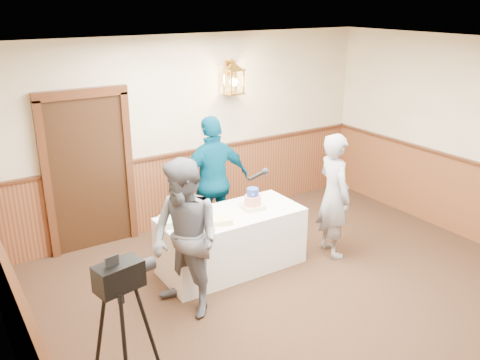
% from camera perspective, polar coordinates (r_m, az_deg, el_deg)
% --- Properties ---
extents(ground, '(7.00, 7.00, 0.00)m').
position_cam_1_polar(ground, '(5.56, 12.95, -16.74)').
color(ground, black).
rests_on(ground, ground).
extents(room_shell, '(6.02, 7.02, 2.81)m').
position_cam_1_polar(room_shell, '(5.09, 10.22, -0.57)').
color(room_shell, '#C1B190').
rests_on(room_shell, ground).
extents(display_table, '(1.80, 0.80, 0.75)m').
position_cam_1_polar(display_table, '(6.45, -0.97, -6.82)').
color(display_table, white).
rests_on(display_table, ground).
extents(tiered_cake, '(0.30, 0.30, 0.27)m').
position_cam_1_polar(tiered_cake, '(6.40, 1.43, -2.33)').
color(tiered_cake, beige).
rests_on(tiered_cake, display_table).
extents(sheet_cake_yellow, '(0.35, 0.30, 0.06)m').
position_cam_1_polar(sheet_cake_yellow, '(6.03, -2.46, -4.55)').
color(sheet_cake_yellow, '#FEFB98').
rests_on(sheet_cake_yellow, display_table).
extents(sheet_cake_green, '(0.40, 0.35, 0.08)m').
position_cam_1_polar(sheet_cake_green, '(6.04, -7.30, -4.57)').
color(sheet_cake_green, '#9FDF9D').
rests_on(sheet_cake_green, display_table).
extents(interviewer, '(1.59, 0.99, 1.74)m').
position_cam_1_polar(interviewer, '(5.40, -6.14, -6.65)').
color(interviewer, slate).
rests_on(interviewer, ground).
extents(baker, '(0.51, 0.67, 1.67)m').
position_cam_1_polar(baker, '(6.73, 10.50, -1.72)').
color(baker, gray).
rests_on(baker, ground).
extents(assistant_p, '(1.08, 0.48, 1.81)m').
position_cam_1_polar(assistant_p, '(6.93, -2.97, -0.14)').
color(assistant_p, '#02425E').
rests_on(assistant_p, ground).
extents(tv_camera_rig, '(0.57, 0.53, 1.44)m').
position_cam_1_polar(tv_camera_rig, '(4.29, -12.67, -18.44)').
color(tv_camera_rig, black).
rests_on(tv_camera_rig, ground).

